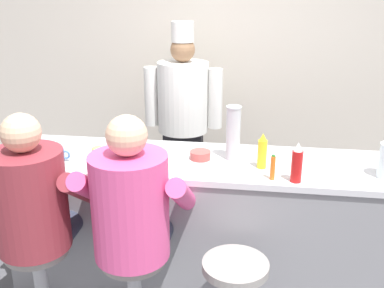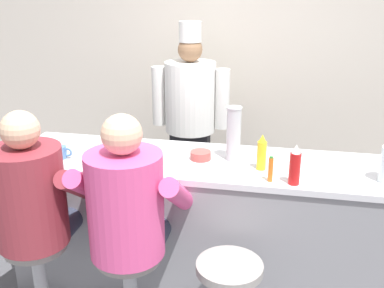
{
  "view_description": "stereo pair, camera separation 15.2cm",
  "coord_description": "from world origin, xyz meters",
  "px_view_note": "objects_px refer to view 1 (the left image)",
  "views": [
    {
      "loc": [
        0.25,
        -2.41,
        2.11
      ],
      "look_at": [
        -0.15,
        0.31,
        1.12
      ],
      "focal_mm": 42.0,
      "sensor_mm": 36.0,
      "label": 1
    },
    {
      "loc": [
        0.4,
        -2.39,
        2.11
      ],
      "look_at": [
        -0.15,
        0.31,
        1.12
      ],
      "focal_mm": 42.0,
      "sensor_mm": 36.0,
      "label": 2
    }
  ],
  "objects_px": {
    "diner_seated_maroon": "(34,205)",
    "diner_seated_pink": "(132,211)",
    "mustard_bottle_yellow": "(262,152)",
    "hot_sauce_bottle_orange": "(273,168)",
    "cereal_bowl": "(200,155)",
    "breakfast_plate": "(100,151)",
    "coffee_mug_blue": "(59,155)",
    "cup_stack_steel": "(233,133)",
    "ketchup_bottle_red": "(297,164)",
    "cook_in_whites_near": "(183,114)"
  },
  "relations": [
    {
      "from": "diner_seated_maroon",
      "to": "cereal_bowl",
      "type": "bearing_deg",
      "value": 32.83
    },
    {
      "from": "ketchup_bottle_red",
      "to": "diner_seated_maroon",
      "type": "relative_size",
      "value": 0.17
    },
    {
      "from": "diner_seated_maroon",
      "to": "diner_seated_pink",
      "type": "bearing_deg",
      "value": 0.08
    },
    {
      "from": "cereal_bowl",
      "to": "diner_seated_maroon",
      "type": "relative_size",
      "value": 0.1
    },
    {
      "from": "hot_sauce_bottle_orange",
      "to": "breakfast_plate",
      "type": "relative_size",
      "value": 0.63
    },
    {
      "from": "coffee_mug_blue",
      "to": "diner_seated_pink",
      "type": "xyz_separation_m",
      "value": [
        0.61,
        -0.42,
        -0.15
      ]
    },
    {
      "from": "cup_stack_steel",
      "to": "ketchup_bottle_red",
      "type": "bearing_deg",
      "value": -38.28
    },
    {
      "from": "ketchup_bottle_red",
      "to": "hot_sauce_bottle_orange",
      "type": "bearing_deg",
      "value": 175.34
    },
    {
      "from": "ketchup_bottle_red",
      "to": "cereal_bowl",
      "type": "bearing_deg",
      "value": 155.44
    },
    {
      "from": "mustard_bottle_yellow",
      "to": "breakfast_plate",
      "type": "xyz_separation_m",
      "value": [
        -1.11,
        0.1,
        -0.09
      ]
    },
    {
      "from": "coffee_mug_blue",
      "to": "cook_in_whites_near",
      "type": "height_order",
      "value": "cook_in_whites_near"
    },
    {
      "from": "cup_stack_steel",
      "to": "coffee_mug_blue",
      "type": "bearing_deg",
      "value": -169.98
    },
    {
      "from": "diner_seated_maroon",
      "to": "diner_seated_pink",
      "type": "relative_size",
      "value": 0.99
    },
    {
      "from": "cereal_bowl",
      "to": "cook_in_whites_near",
      "type": "height_order",
      "value": "cook_in_whites_near"
    },
    {
      "from": "cup_stack_steel",
      "to": "diner_seated_maroon",
      "type": "xyz_separation_m",
      "value": [
        -1.12,
        -0.62,
        -0.3
      ]
    },
    {
      "from": "diner_seated_pink",
      "to": "cook_in_whites_near",
      "type": "distance_m",
      "value": 1.68
    },
    {
      "from": "cook_in_whites_near",
      "to": "hot_sauce_bottle_orange",
      "type": "bearing_deg",
      "value": -60.65
    },
    {
      "from": "ketchup_bottle_red",
      "to": "diner_seated_maroon",
      "type": "xyz_separation_m",
      "value": [
        -1.51,
        -0.31,
        -0.23
      ]
    },
    {
      "from": "hot_sauce_bottle_orange",
      "to": "cup_stack_steel",
      "type": "bearing_deg",
      "value": 130.55
    },
    {
      "from": "diner_seated_maroon",
      "to": "coffee_mug_blue",
      "type": "bearing_deg",
      "value": 92.01
    },
    {
      "from": "breakfast_plate",
      "to": "cup_stack_steel",
      "type": "xyz_separation_m",
      "value": [
        0.92,
        0.02,
        0.17
      ]
    },
    {
      "from": "ketchup_bottle_red",
      "to": "diner_seated_pink",
      "type": "xyz_separation_m",
      "value": [
        -0.92,
        -0.31,
        -0.22
      ]
    },
    {
      "from": "ketchup_bottle_red",
      "to": "hot_sauce_bottle_orange",
      "type": "relative_size",
      "value": 1.57
    },
    {
      "from": "diner_seated_maroon",
      "to": "ketchup_bottle_red",
      "type": "bearing_deg",
      "value": 11.48
    },
    {
      "from": "cereal_bowl",
      "to": "cook_in_whites_near",
      "type": "bearing_deg",
      "value": 105.16
    },
    {
      "from": "mustard_bottle_yellow",
      "to": "cook_in_whites_near",
      "type": "relative_size",
      "value": 0.13
    },
    {
      "from": "mustard_bottle_yellow",
      "to": "cook_in_whites_near",
      "type": "xyz_separation_m",
      "value": [
        -0.7,
        1.19,
        -0.12
      ]
    },
    {
      "from": "ketchup_bottle_red",
      "to": "mustard_bottle_yellow",
      "type": "xyz_separation_m",
      "value": [
        -0.2,
        0.18,
        -0.01
      ]
    },
    {
      "from": "ketchup_bottle_red",
      "to": "coffee_mug_blue",
      "type": "bearing_deg",
      "value": 175.86
    },
    {
      "from": "coffee_mug_blue",
      "to": "diner_seated_pink",
      "type": "relative_size",
      "value": 0.08
    },
    {
      "from": "mustard_bottle_yellow",
      "to": "hot_sauce_bottle_orange",
      "type": "relative_size",
      "value": 1.48
    },
    {
      "from": "breakfast_plate",
      "to": "mustard_bottle_yellow",
      "type": "bearing_deg",
      "value": -5.32
    },
    {
      "from": "diner_seated_pink",
      "to": "cup_stack_steel",
      "type": "bearing_deg",
      "value": 49.62
    },
    {
      "from": "mustard_bottle_yellow",
      "to": "cereal_bowl",
      "type": "height_order",
      "value": "mustard_bottle_yellow"
    },
    {
      "from": "mustard_bottle_yellow",
      "to": "cereal_bowl",
      "type": "bearing_deg",
      "value": 167.19
    },
    {
      "from": "cereal_bowl",
      "to": "ketchup_bottle_red",
      "type": "bearing_deg",
      "value": -24.56
    },
    {
      "from": "mustard_bottle_yellow",
      "to": "diner_seated_pink",
      "type": "relative_size",
      "value": 0.16
    },
    {
      "from": "coffee_mug_blue",
      "to": "diner_seated_maroon",
      "type": "xyz_separation_m",
      "value": [
        0.01,
        -0.42,
        -0.16
      ]
    },
    {
      "from": "mustard_bottle_yellow",
      "to": "hot_sauce_bottle_orange",
      "type": "height_order",
      "value": "mustard_bottle_yellow"
    },
    {
      "from": "breakfast_plate",
      "to": "coffee_mug_blue",
      "type": "distance_m",
      "value": 0.28
    },
    {
      "from": "coffee_mug_blue",
      "to": "cup_stack_steel",
      "type": "bearing_deg",
      "value": 10.02
    },
    {
      "from": "cereal_bowl",
      "to": "breakfast_plate",
      "type": "bearing_deg",
      "value": 179.09
    },
    {
      "from": "diner_seated_pink",
      "to": "mustard_bottle_yellow",
      "type": "bearing_deg",
      "value": 34.39
    },
    {
      "from": "breakfast_plate",
      "to": "coffee_mug_blue",
      "type": "relative_size",
      "value": 1.99
    },
    {
      "from": "mustard_bottle_yellow",
      "to": "coffee_mug_blue",
      "type": "bearing_deg",
      "value": -176.78
    },
    {
      "from": "cook_in_whites_near",
      "to": "coffee_mug_blue",
      "type": "bearing_deg",
      "value": -116.26
    },
    {
      "from": "diner_seated_pink",
      "to": "ketchup_bottle_red",
      "type": "bearing_deg",
      "value": 18.45
    },
    {
      "from": "cup_stack_steel",
      "to": "cook_in_whites_near",
      "type": "xyz_separation_m",
      "value": [
        -0.51,
        1.06,
        -0.19
      ]
    },
    {
      "from": "coffee_mug_blue",
      "to": "diner_seated_pink",
      "type": "height_order",
      "value": "diner_seated_pink"
    },
    {
      "from": "cereal_bowl",
      "to": "diner_seated_maroon",
      "type": "distance_m",
      "value": 1.08
    }
  ]
}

